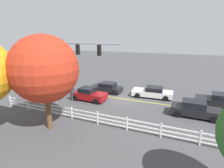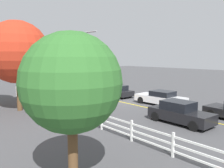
{
  "view_description": "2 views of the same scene",
  "coord_description": "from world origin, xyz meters",
  "px_view_note": "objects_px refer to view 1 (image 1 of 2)",
  "views": [
    {
      "loc": [
        -6.89,
        19.01,
        7.24
      ],
      "look_at": [
        0.57,
        1.45,
        2.1
      ],
      "focal_mm": 28.77,
      "sensor_mm": 36.0,
      "label": 1
    },
    {
      "loc": [
        -16.61,
        15.37,
        4.53
      ],
      "look_at": [
        -0.02,
        1.22,
        1.89
      ],
      "focal_mm": 37.27,
      "sensor_mm": 36.0,
      "label": 2
    }
  ],
  "objects_px": {
    "car_4": "(89,94)",
    "pedestrian": "(73,93)",
    "car_0": "(195,109)",
    "car_3": "(153,92)",
    "tree_1": "(44,69)",
    "car_1": "(220,100)",
    "car_2": "(107,87)"
  },
  "relations": [
    {
      "from": "car_1",
      "to": "tree_1",
      "type": "relative_size",
      "value": 0.63
    },
    {
      "from": "car_3",
      "to": "car_2",
      "type": "bearing_deg",
      "value": -1.17
    },
    {
      "from": "car_3",
      "to": "pedestrian",
      "type": "bearing_deg",
      "value": 26.38
    },
    {
      "from": "car_0",
      "to": "car_2",
      "type": "xyz_separation_m",
      "value": [
        10.61,
        -3.66,
        -0.08
      ]
    },
    {
      "from": "car_0",
      "to": "car_1",
      "type": "height_order",
      "value": "car_0"
    },
    {
      "from": "car_4",
      "to": "car_0",
      "type": "bearing_deg",
      "value": 1.51
    },
    {
      "from": "car_2",
      "to": "tree_1",
      "type": "relative_size",
      "value": 0.55
    },
    {
      "from": "car_1",
      "to": "pedestrian",
      "type": "relative_size",
      "value": 2.77
    },
    {
      "from": "car_1",
      "to": "car_0",
      "type": "bearing_deg",
      "value": 60.36
    },
    {
      "from": "car_3",
      "to": "car_4",
      "type": "height_order",
      "value": "car_4"
    },
    {
      "from": "car_0",
      "to": "car_3",
      "type": "distance_m",
      "value": 6.03
    },
    {
      "from": "car_1",
      "to": "car_4",
      "type": "height_order",
      "value": "car_4"
    },
    {
      "from": "pedestrian",
      "to": "tree_1",
      "type": "height_order",
      "value": "tree_1"
    },
    {
      "from": "car_4",
      "to": "tree_1",
      "type": "relative_size",
      "value": 0.55
    },
    {
      "from": "car_2",
      "to": "pedestrian",
      "type": "bearing_deg",
      "value": 63.97
    },
    {
      "from": "car_1",
      "to": "pedestrian",
      "type": "bearing_deg",
      "value": 19.89
    },
    {
      "from": "car_0",
      "to": "pedestrian",
      "type": "relative_size",
      "value": 2.57
    },
    {
      "from": "car_0",
      "to": "car_1",
      "type": "distance_m",
      "value": 4.47
    },
    {
      "from": "car_2",
      "to": "car_0",
      "type": "bearing_deg",
      "value": 161.51
    },
    {
      "from": "car_3",
      "to": "pedestrian",
      "type": "distance_m",
      "value": 9.5
    },
    {
      "from": "car_4",
      "to": "pedestrian",
      "type": "distance_m",
      "value": 1.84
    },
    {
      "from": "car_1",
      "to": "car_2",
      "type": "relative_size",
      "value": 1.15
    },
    {
      "from": "car_0",
      "to": "car_4",
      "type": "bearing_deg",
      "value": -179.48
    },
    {
      "from": "car_4",
      "to": "pedestrian",
      "type": "relative_size",
      "value": 2.39
    },
    {
      "from": "car_4",
      "to": "pedestrian",
      "type": "xyz_separation_m",
      "value": [
        1.62,
        0.85,
        0.23
      ]
    },
    {
      "from": "car_4",
      "to": "tree_1",
      "type": "bearing_deg",
      "value": -85.12
    },
    {
      "from": "pedestrian",
      "to": "car_4",
      "type": "bearing_deg",
      "value": 63.92
    },
    {
      "from": "car_0",
      "to": "car_4",
      "type": "height_order",
      "value": "car_0"
    },
    {
      "from": "car_1",
      "to": "pedestrian",
      "type": "xyz_separation_m",
      "value": [
        15.27,
        4.58,
        0.27
      ]
    },
    {
      "from": "car_3",
      "to": "tree_1",
      "type": "distance_m",
      "value": 13.16
    },
    {
      "from": "car_1",
      "to": "pedestrian",
      "type": "height_order",
      "value": "pedestrian"
    },
    {
      "from": "pedestrian",
      "to": "tree_1",
      "type": "xyz_separation_m",
      "value": [
        -2.02,
        6.1,
        3.9
      ]
    }
  ]
}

